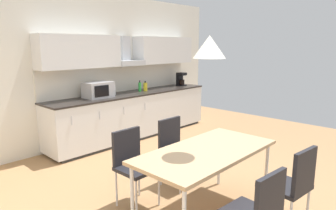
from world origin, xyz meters
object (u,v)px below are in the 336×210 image
(chair_far_left, at_px, (132,160))
(chair_near_left, at_px, (258,210))
(coffee_maker, at_px, (181,79))
(bottle_white, at_px, (114,90))
(chair_far_right, at_px, (175,145))
(bottle_yellow, at_px, (145,87))
(pendant_lamp, at_px, (209,47))
(chair_near_right, at_px, (293,181))
(bottle_green, at_px, (140,87))
(dining_table, at_px, (207,154))
(microwave, at_px, (98,90))

(chair_far_left, relative_size, chair_near_left, 1.00)
(coffee_maker, height_order, bottle_white, coffee_maker)
(chair_far_left, distance_m, chair_far_right, 0.72)
(coffee_maker, distance_m, chair_far_left, 3.80)
(bottle_yellow, height_order, pendant_lamp, pendant_lamp)
(chair_far_right, bearing_deg, chair_near_right, -90.38)
(bottle_yellow, bearing_deg, coffee_maker, 2.12)
(bottle_white, distance_m, chair_far_right, 2.18)
(bottle_green, distance_m, chair_far_left, 2.83)
(chair_far_right, height_order, pendant_lamp, pendant_lamp)
(chair_far_left, distance_m, pendant_lamp, 1.51)
(chair_near_right, bearing_deg, bottle_yellow, 69.54)
(dining_table, bearing_deg, pendant_lamp, 0.00)
(chair_far_right, distance_m, chair_near_left, 1.69)
(dining_table, xyz_separation_m, chair_far_right, (0.36, 0.76, -0.17))
(chair_far_left, xyz_separation_m, chair_near_left, (-0.01, -1.53, 0.00))
(coffee_maker, bearing_deg, bottle_yellow, -177.88)
(chair_near_right, distance_m, pendant_lamp, 1.51)
(coffee_maker, bearing_deg, dining_table, -135.04)
(bottle_green, relative_size, bottle_yellow, 1.08)
(bottle_green, bearing_deg, microwave, -178.53)
(chair_near_left, bearing_deg, dining_table, 64.52)
(bottle_green, distance_m, pendant_lamp, 3.30)
(microwave, distance_m, chair_far_left, 2.26)
(chair_far_right, relative_size, pendant_lamp, 2.72)
(bottle_yellow, relative_size, chair_near_left, 0.23)
(coffee_maker, height_order, chair_far_left, coffee_maker)
(bottle_white, xyz_separation_m, pendant_lamp, (-0.92, -2.82, 0.79))
(coffee_maker, relative_size, chair_near_left, 0.34)
(bottle_green, xyz_separation_m, dining_table, (-1.55, -2.80, -0.29))
(coffee_maker, distance_m, chair_near_left, 4.80)
(microwave, xyz_separation_m, coffee_maker, (2.25, 0.03, 0.01))
(bottle_white, distance_m, chair_near_right, 3.66)
(bottle_yellow, bearing_deg, bottle_white, 175.33)
(bottle_green, height_order, pendant_lamp, pendant_lamp)
(chair_near_right, height_order, chair_near_left, same)
(coffee_maker, xyz_separation_m, chair_near_right, (-2.46, -3.57, -0.51))
(coffee_maker, bearing_deg, chair_far_left, -147.23)
(chair_far_left, bearing_deg, coffee_maker, 32.77)
(bottle_white, bearing_deg, chair_near_left, -109.77)
(pendant_lamp, bearing_deg, chair_near_left, -115.48)
(bottle_green, distance_m, chair_near_right, 3.79)
(coffee_maker, xyz_separation_m, pendant_lamp, (-2.81, -2.80, 0.75))
(coffee_maker, xyz_separation_m, chair_far_right, (-2.45, -2.04, -0.51))
(chair_far_right, bearing_deg, chair_near_left, -115.30)
(chair_far_right, xyz_separation_m, pendant_lamp, (-0.36, -0.76, 1.25))
(bottle_yellow, distance_m, dining_table, 3.23)
(chair_far_left, bearing_deg, bottle_yellow, 44.62)
(dining_table, height_order, chair_near_left, chair_near_left)
(dining_table, distance_m, chair_near_right, 0.86)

